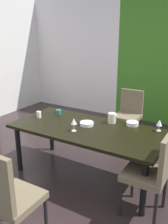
{
  "coord_description": "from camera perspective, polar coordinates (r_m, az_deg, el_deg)",
  "views": [
    {
      "loc": [
        1.84,
        -2.51,
        1.95
      ],
      "look_at": [
        0.12,
        0.36,
        0.85
      ],
      "focal_mm": 40.0,
      "sensor_mm": 36.0,
      "label": 1
    }
  ],
  "objects": [
    {
      "name": "dining_table",
      "position": [
        3.34,
        0.81,
        -4.75
      ],
      "size": [
        2.04,
        0.96,
        0.72
      ],
      "color": "black",
      "rests_on": "ground_plane"
    },
    {
      "name": "pitcher_rear",
      "position": [
        3.48,
        6.42,
        -1.36
      ],
      "size": [
        0.13,
        0.11,
        0.14
      ],
      "color": "beige",
      "rests_on": "dining_table"
    },
    {
      "name": "wine_glass_north",
      "position": [
        3.16,
        -2.34,
        -2.21
      ],
      "size": [
        0.07,
        0.07,
        0.17
      ],
      "color": "silver",
      "rests_on": "dining_table"
    },
    {
      "name": "ground_plane",
      "position": [
        3.68,
        -4.63,
        -14.07
      ],
      "size": [
        5.7,
        5.68,
        0.02
      ],
      "primitive_type": "cube",
      "color": "black"
    },
    {
      "name": "wine_glass_front",
      "position": [
        3.31,
        16.84,
        -2.42
      ],
      "size": [
        0.07,
        0.07,
        0.15
      ],
      "color": "silver",
      "rests_on": "dining_table"
    },
    {
      "name": "back_panel_interior",
      "position": [
        6.37,
        -2.39,
        12.66
      ],
      "size": [
        2.43,
        0.1,
        2.67
      ],
      "primitive_type": "cube",
      "color": "silver",
      "rests_on": "ground_plane"
    },
    {
      "name": "chair_head_far",
      "position": [
        4.57,
        10.21,
        -0.11
      ],
      "size": [
        0.44,
        0.45,
        0.93
      ],
      "rotation": [
        0.0,
        0.0,
        3.14
      ],
      "color": "brown",
      "rests_on": "ground_plane"
    },
    {
      "name": "serving_bowl_south",
      "position": [
        3.38,
        0.62,
        -2.7
      ],
      "size": [
        0.19,
        0.19,
        0.05
      ],
      "primitive_type": "cylinder",
      "color": "silver",
      "rests_on": "dining_table"
    },
    {
      "name": "serving_bowl_left",
      "position": [
        3.44,
        11.01,
        -2.61
      ],
      "size": [
        0.16,
        0.16,
        0.05
      ],
      "primitive_type": "cylinder",
      "color": "silver",
      "rests_on": "dining_table"
    },
    {
      "name": "cup_near_shelf",
      "position": [
        3.73,
        -10.27,
        -0.57
      ],
      "size": [
        0.07,
        0.07,
        0.09
      ],
      "primitive_type": "cylinder",
      "color": "white",
      "rests_on": "dining_table"
    },
    {
      "name": "chair_right_near",
      "position": [
        2.78,
        15.44,
        -12.69
      ],
      "size": [
        0.44,
        0.44,
        0.97
      ],
      "rotation": [
        0.0,
        0.0,
        1.57
      ],
      "color": "brown",
      "rests_on": "ground_plane"
    },
    {
      "name": "cup_right",
      "position": [
        3.84,
        -5.83,
        -0.0
      ],
      "size": [
        0.08,
        0.08,
        0.07
      ],
      "primitive_type": "cylinder",
      "color": "#2A6A5E",
      "rests_on": "dining_table"
    },
    {
      "name": "chair_head_near",
      "position": [
        2.4,
        -17.17,
        -17.75
      ],
      "size": [
        0.44,
        0.44,
        1.03
      ],
      "color": "brown",
      "rests_on": "ground_plane"
    }
  ]
}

